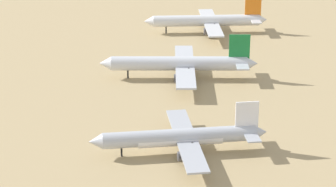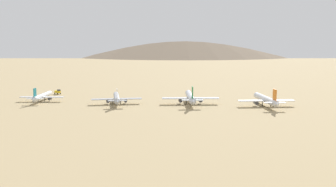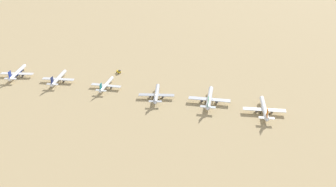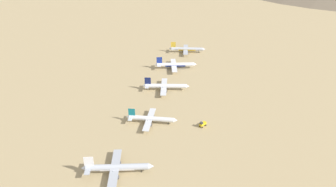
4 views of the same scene
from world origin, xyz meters
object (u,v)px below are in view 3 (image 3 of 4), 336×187
parked_jet_2 (157,94)px  parked_jet_0 (264,108)px  parked_jet_4 (59,78)px  parked_jet_5 (17,73)px  parked_jet_1 (209,98)px  service_truck (119,71)px  parked_jet_3 (106,85)px

parked_jet_2 → parked_jet_0: bearing=-96.5°
parked_jet_2 → parked_jet_4: size_ratio=1.00×
parked_jet_2 → parked_jet_5: size_ratio=0.96×
parked_jet_1 → service_truck: parked_jet_1 is taller
parked_jet_0 → parked_jet_2: (11.08, 97.03, -0.39)m
service_truck → parked_jet_2: bearing=-133.1°
parked_jet_5 → parked_jet_2: bearing=-98.0°
parked_jet_5 → service_truck: parked_jet_5 is taller
parked_jet_1 → service_truck: 112.79m
parked_jet_1 → service_truck: size_ratio=8.39×
parked_jet_0 → parked_jet_2: size_ratio=1.09×
parked_jet_1 → parked_jet_5: 205.25m
parked_jet_2 → parked_jet_5: (21.81, 154.75, 0.15)m
parked_jet_2 → parked_jet_4: parked_jet_2 is taller
parked_jet_4 → service_truck: 62.57m
parked_jet_0 → parked_jet_3: 151.76m
parked_jet_3 → service_truck: (36.98, -0.90, -1.56)m
parked_jet_4 → service_truck: (31.98, -53.75, -1.90)m
parked_jet_3 → service_truck: bearing=-1.4°
parked_jet_1 → parked_jet_5: parked_jet_1 is taller
parked_jet_2 → parked_jet_3: bearing=77.5°
parked_jet_1 → parked_jet_4: (17.41, 155.12, -0.57)m
parked_jet_0 → parked_jet_5: 253.92m
parked_jet_2 → parked_jet_1: bearing=-90.8°
parked_jet_1 → parked_jet_3: bearing=83.1°
parked_jet_0 → parked_jet_1: bearing=77.7°
parked_jet_2 → service_truck: bearing=46.9°
parked_jet_4 → parked_jet_5: size_ratio=0.96×
parked_jet_1 → parked_jet_2: 49.27m
parked_jet_3 → parked_jet_2: bearing=-102.5°
parked_jet_4 → service_truck: parked_jet_4 is taller
parked_jet_0 → service_truck: parked_jet_0 is taller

